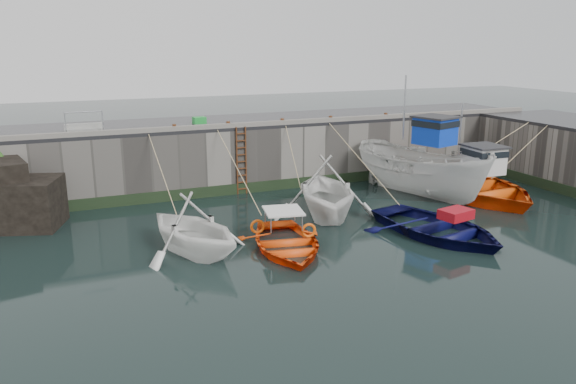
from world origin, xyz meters
name	(u,v)px	position (x,y,z in m)	size (l,w,h in m)	color
ground	(393,260)	(0.00, 0.00, 0.00)	(120.00, 120.00, 0.00)	black
quay_back	(263,150)	(0.00, 12.50, 1.50)	(30.00, 5.00, 3.00)	slate
road_back	(262,120)	(0.00, 12.50, 3.08)	(30.00, 5.00, 0.16)	black
kerb_back	(279,123)	(0.00, 10.15, 3.26)	(30.00, 0.30, 0.20)	slate
algae_back	(281,185)	(0.00, 9.96, 0.25)	(30.00, 0.08, 0.50)	black
ladder	(242,161)	(-2.00, 9.91, 1.59)	(0.51, 0.08, 3.20)	#3F1E0F
boat_near_white	(194,253)	(-5.95, 3.17, 0.00)	(3.91, 4.53, 2.39)	white
boat_near_white_rope	(168,215)	(-5.95, 7.84, 0.00)	(0.04, 5.05, 3.10)	tan
boat_near_blue	(286,249)	(-2.89, 2.29, 0.00)	(3.31, 4.63, 0.96)	#FF4B0D
boat_near_blue_rope	(241,210)	(-2.89, 7.40, 0.00)	(0.04, 5.82, 3.10)	tan
boat_near_blacktrim	(325,215)	(0.11, 5.28, 0.00)	(4.61, 5.35, 2.82)	white
boat_near_blacktrim_rope	(291,195)	(0.11, 8.89, 0.00)	(0.04, 3.42, 3.10)	tan
boat_near_navy	(437,235)	(2.83, 1.43, 0.00)	(4.01, 5.61, 1.16)	#090A39
boat_near_navy_rope	(362,199)	(2.83, 6.96, 0.00)	(0.04, 6.60, 3.10)	tan
boat_far_white	(422,170)	(5.68, 6.43, 1.20)	(4.82, 7.89, 5.86)	silver
boat_far_orange	(473,185)	(7.89, 5.45, 0.51)	(5.71, 7.78, 4.57)	#F7530D
fish_crate	(199,120)	(-3.44, 11.98, 3.32)	(0.60, 0.44, 0.33)	green
railing	(84,128)	(-8.75, 11.25, 3.36)	(1.60, 1.05, 1.00)	#A5A8AD
bollard_a	(174,127)	(-5.00, 10.25, 3.30)	(0.18, 0.18, 0.28)	#3F1E0F
bollard_b	(228,124)	(-2.50, 10.25, 3.30)	(0.18, 0.18, 0.28)	#3F1E0F
bollard_c	(282,121)	(0.20, 10.25, 3.30)	(0.18, 0.18, 0.28)	#3F1E0F
bollard_d	(331,119)	(2.80, 10.25, 3.30)	(0.18, 0.18, 0.28)	#3F1E0F
bollard_e	(386,116)	(6.00, 10.25, 3.30)	(0.18, 0.18, 0.28)	#3F1E0F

